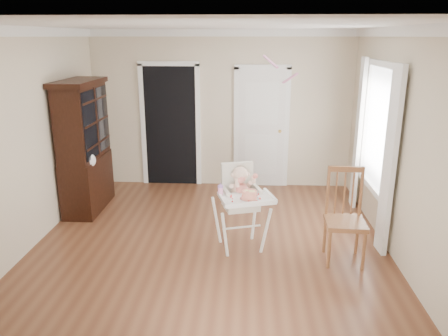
# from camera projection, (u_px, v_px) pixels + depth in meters

# --- Properties ---
(floor) EXTENTS (5.00, 5.00, 0.00)m
(floor) POSITION_uv_depth(u_px,v_px,m) (209.00, 247.00, 5.59)
(floor) COLOR #57301E
(floor) RESTS_ON ground
(ceiling) EXTENTS (5.00, 5.00, 0.00)m
(ceiling) POSITION_uv_depth(u_px,v_px,m) (207.00, 25.00, 4.81)
(ceiling) COLOR white
(ceiling) RESTS_ON wall_back
(wall_back) EXTENTS (4.50, 0.00, 4.50)m
(wall_back) POSITION_uv_depth(u_px,v_px,m) (221.00, 110.00, 7.59)
(wall_back) COLOR #C5B49A
(wall_back) RESTS_ON floor
(wall_left) EXTENTS (0.00, 5.00, 5.00)m
(wall_left) POSITION_uv_depth(u_px,v_px,m) (25.00, 142.00, 5.32)
(wall_left) COLOR #C5B49A
(wall_left) RESTS_ON floor
(wall_right) EXTENTS (0.00, 5.00, 5.00)m
(wall_right) POSITION_uv_depth(u_px,v_px,m) (401.00, 147.00, 5.07)
(wall_right) COLOR #C5B49A
(wall_right) RESTS_ON floor
(crown_molding) EXTENTS (4.50, 5.00, 0.12)m
(crown_molding) POSITION_uv_depth(u_px,v_px,m) (207.00, 31.00, 4.82)
(crown_molding) COLOR white
(crown_molding) RESTS_ON ceiling
(doorway) EXTENTS (1.06, 0.05, 2.22)m
(doorway) POSITION_uv_depth(u_px,v_px,m) (171.00, 124.00, 7.69)
(doorway) COLOR black
(doorway) RESTS_ON wall_back
(closet_door) EXTENTS (0.96, 0.09, 2.13)m
(closet_door) POSITION_uv_depth(u_px,v_px,m) (261.00, 129.00, 7.62)
(closet_door) COLOR white
(closet_door) RESTS_ON wall_back
(window_right) EXTENTS (0.13, 1.84, 2.30)m
(window_right) POSITION_uv_depth(u_px,v_px,m) (375.00, 137.00, 5.86)
(window_right) COLOR white
(window_right) RESTS_ON wall_right
(high_chair) EXTENTS (0.81, 0.92, 1.10)m
(high_chair) POSITION_uv_depth(u_px,v_px,m) (241.00, 197.00, 5.38)
(high_chair) COLOR white
(high_chair) RESTS_ON floor
(baby) EXTENTS (0.35, 0.25, 0.46)m
(baby) POSITION_uv_depth(u_px,v_px,m) (241.00, 185.00, 5.36)
(baby) COLOR beige
(baby) RESTS_ON high_chair
(cake) EXTENTS (0.22, 0.22, 0.10)m
(cake) POSITION_uv_depth(u_px,v_px,m) (249.00, 195.00, 5.07)
(cake) COLOR silver
(cake) RESTS_ON high_chair
(sippy_cup) EXTENTS (0.07, 0.07, 0.16)m
(sippy_cup) POSITION_uv_depth(u_px,v_px,m) (220.00, 190.00, 5.19)
(sippy_cup) COLOR #F998CE
(sippy_cup) RESTS_ON high_chair
(china_cabinet) EXTENTS (0.52, 1.17, 1.98)m
(china_cabinet) POSITION_uv_depth(u_px,v_px,m) (85.00, 147.00, 6.56)
(china_cabinet) COLOR black
(china_cabinet) RESTS_ON floor
(dining_chair) EXTENTS (0.47, 0.47, 1.12)m
(dining_chair) POSITION_uv_depth(u_px,v_px,m) (345.00, 219.00, 5.13)
(dining_chair) COLOR brown
(dining_chair) RESTS_ON floor
(streamer) EXTENTS (0.19, 0.47, 0.15)m
(streamer) POSITION_uv_depth(u_px,v_px,m) (270.00, 61.00, 5.79)
(streamer) COLOR pink
(streamer) RESTS_ON ceiling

